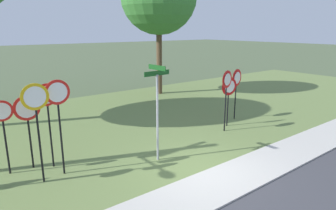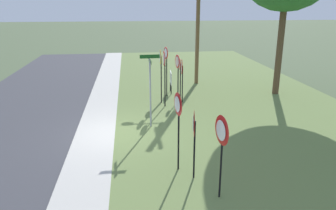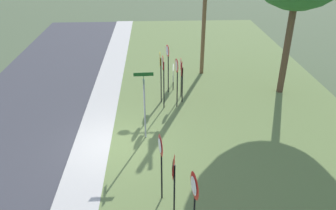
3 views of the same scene
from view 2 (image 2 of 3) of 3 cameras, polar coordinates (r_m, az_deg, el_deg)
name	(u,v)px [view 2 (image 2 of 3)]	position (r m, az deg, el deg)	size (l,w,h in m)	color
ground_plane	(115,134)	(13.69, -9.18, -4.98)	(160.00, 160.00, 0.00)	#4C5B3D
sidewalk_strip	(95,134)	(13.74, -12.53, -4.96)	(44.00, 1.60, 0.06)	#BCB7AD
grass_median	(256,127)	(14.67, 14.96, -3.71)	(44.00, 12.00, 0.04)	olive
stop_sign_near_left	(180,70)	(17.84, 2.09, 6.03)	(0.61, 0.10, 2.24)	black
stop_sign_near_right	(161,65)	(16.98, -1.30, 7.00)	(0.72, 0.09, 2.81)	black
stop_sign_far_left	(166,61)	(18.28, -0.31, 7.57)	(0.63, 0.15, 2.77)	black
stop_sign_far_center	(182,72)	(17.19, 2.43, 5.82)	(0.75, 0.12, 2.28)	black
stop_sign_far_right	(164,67)	(16.38, -0.64, 6.63)	(0.70, 0.09, 2.82)	black
stop_sign_center_tall	(178,69)	(16.59, 1.68, 6.24)	(0.67, 0.13, 2.63)	black
yield_sign_near_left	(194,129)	(9.61, 4.48, -4.17)	(0.79, 0.16, 2.17)	black
yield_sign_near_right	(178,113)	(10.00, 1.70, -1.41)	(0.72, 0.16, 2.55)	black
yield_sign_far_left	(221,138)	(8.68, 9.21, -5.61)	(0.80, 0.17, 2.38)	black
street_name_post	(150,85)	(13.67, -3.10, 3.49)	(0.96, 0.82, 3.10)	#9EA0A8
utility_pole	(195,18)	(21.10, 4.78, 14.84)	(2.10, 2.24, 7.66)	brown
notice_board	(171,79)	(19.21, 0.49, 4.57)	(1.10, 0.10, 1.25)	black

